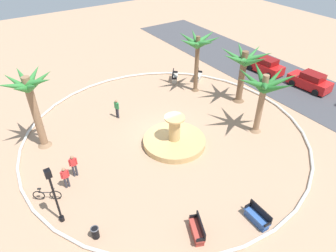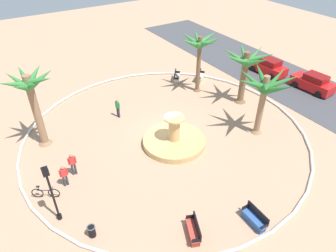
# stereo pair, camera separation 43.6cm
# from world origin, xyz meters

# --- Properties ---
(ground_plane) EXTENTS (80.00, 80.00, 0.00)m
(ground_plane) POSITION_xyz_m (0.00, 0.00, 0.00)
(ground_plane) COLOR tan
(plaza_curb) EXTENTS (21.76, 21.76, 0.20)m
(plaza_curb) POSITION_xyz_m (0.00, 0.00, 0.10)
(plaza_curb) COLOR silver
(plaza_curb) RESTS_ON ground
(street_asphalt) EXTENTS (48.00, 8.00, 0.03)m
(street_asphalt) POSITION_xyz_m (0.00, 15.28, 0.01)
(street_asphalt) COLOR #424247
(street_asphalt) RESTS_ON ground
(fountain) EXTENTS (4.66, 4.66, 2.40)m
(fountain) POSITION_xyz_m (1.43, -0.14, 0.33)
(fountain) COLOR tan
(fountain) RESTS_ON ground
(palm_tree_near_fountain) EXTENTS (4.45, 4.52, 5.13)m
(palm_tree_near_fountain) POSITION_xyz_m (3.66, 6.18, 3.82)
(palm_tree_near_fountain) COLOR #8E6B4C
(palm_tree_near_fountain) RESTS_ON ground
(palm_tree_by_curb) EXTENTS (4.30, 4.43, 5.02)m
(palm_tree_by_curb) POSITION_xyz_m (-0.52, 8.37, 3.57)
(palm_tree_by_curb) COLOR brown
(palm_tree_by_curb) RESTS_ON ground
(palm_tree_mid_plaza) EXTENTS (4.01, 4.06, 5.61)m
(palm_tree_mid_plaza) POSITION_xyz_m (-4.29, 6.32, 4.40)
(palm_tree_mid_plaza) COLOR brown
(palm_tree_mid_plaza) RESTS_ON ground
(palm_tree_far_side) EXTENTS (3.73, 3.66, 5.88)m
(palm_tree_far_side) POSITION_xyz_m (-3.78, -8.26, 4.28)
(palm_tree_far_side) COLOR #8E6B4C
(palm_tree_far_side) RESTS_ON ground
(bench_east) EXTENTS (1.67, 1.09, 1.00)m
(bench_east) POSITION_xyz_m (8.60, -3.62, 0.35)
(bench_east) COLOR #B73D33
(bench_east) RESTS_ON ground
(bench_west) EXTENTS (1.55, 1.40, 1.00)m
(bench_west) POSITION_xyz_m (-7.16, 5.84, 0.35)
(bench_west) COLOR beige
(bench_west) RESTS_ON ground
(bench_north) EXTENTS (1.62, 0.56, 1.00)m
(bench_north) POSITION_xyz_m (9.78, -0.31, 0.35)
(bench_north) COLOR #335BA8
(bench_north) RESTS_ON ground
(bench_southeast) EXTENTS (1.36, 1.58, 1.00)m
(bench_southeast) POSITION_xyz_m (-5.94, 7.91, 0.35)
(bench_southeast) COLOR beige
(bench_southeast) RESTS_ON ground
(lamppost) EXTENTS (0.32, 0.32, 4.01)m
(lamppost) POSITION_xyz_m (3.64, -9.37, 2.35)
(lamppost) COLOR black
(lamppost) RESTS_ON ground
(trash_bin) EXTENTS (0.46, 0.46, 0.73)m
(trash_bin) POSITION_xyz_m (5.70, -8.20, 0.39)
(trash_bin) COLOR black
(trash_bin) RESTS_ON ground
(bicycle_red_frame) EXTENTS (0.97, 1.49, 0.94)m
(bicycle_red_frame) POSITION_xyz_m (1.64, -9.58, 0.38)
(bicycle_red_frame) COLOR black
(bicycle_red_frame) RESTS_ON ground
(person_cyclist_helmet) EXTENTS (0.22, 0.53, 1.61)m
(person_cyclist_helmet) POSITION_xyz_m (1.30, -8.25, 0.90)
(person_cyclist_helmet) COLOR #33333D
(person_cyclist_helmet) RESTS_ON ground
(person_cyclist_photo) EXTENTS (0.24, 0.53, 1.70)m
(person_cyclist_photo) POSITION_xyz_m (0.60, -7.47, 0.95)
(person_cyclist_photo) COLOR #33333D
(person_cyclist_photo) RESTS_ON ground
(person_pedestrian_stroll) EXTENTS (0.51, 0.30, 1.71)m
(person_pedestrian_stroll) POSITION_xyz_m (-4.14, -2.10, 0.96)
(person_pedestrian_stroll) COLOR #33333D
(person_pedestrian_stroll) RESTS_ON ground
(parked_car_leftmost) EXTENTS (4.08, 2.08, 1.67)m
(parked_car_leftmost) POSITION_xyz_m (-3.39, 14.99, 0.78)
(parked_car_leftmost) COLOR red
(parked_car_leftmost) RESTS_ON ground
(parked_car_second) EXTENTS (4.11, 2.14, 1.67)m
(parked_car_second) POSITION_xyz_m (1.54, 15.80, 0.78)
(parked_car_second) COLOR red
(parked_car_second) RESTS_ON ground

